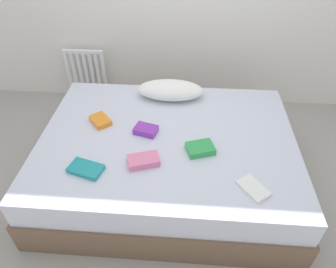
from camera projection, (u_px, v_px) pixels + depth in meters
ground_plane at (168, 179)px, 2.69m from camera, size 8.00×8.00×0.00m
bed at (168, 159)px, 2.54m from camera, size 2.00×1.50×0.50m
radiator at (86, 73)px, 3.44m from camera, size 0.45×0.04×0.54m
pillow at (170, 90)px, 2.73m from camera, size 0.59×0.28×0.16m
textbook_teal at (86, 169)px, 2.09m from camera, size 0.26×0.19×0.03m
textbook_green at (200, 148)px, 2.23m from camera, size 0.23×0.20×0.05m
textbook_white at (253, 188)px, 1.96m from camera, size 0.22×0.24×0.02m
textbook_orange at (100, 120)px, 2.49m from camera, size 0.21×0.21×0.04m
textbook_pink at (143, 161)px, 2.13m from camera, size 0.24×0.19×0.05m
textbook_purple at (146, 130)px, 2.39m from camera, size 0.20×0.16×0.05m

